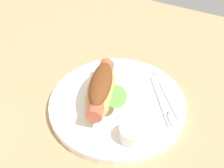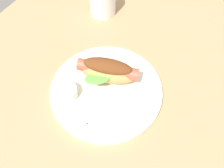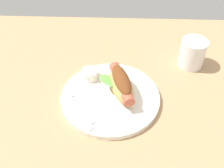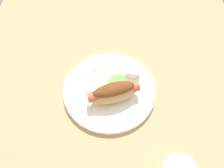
# 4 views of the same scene
# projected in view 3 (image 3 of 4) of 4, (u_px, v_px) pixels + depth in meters

# --- Properties ---
(ground_plane) EXTENTS (1.20, 0.90, 0.02)m
(ground_plane) POSITION_uv_depth(u_px,v_px,m) (112.00, 101.00, 0.77)
(ground_plane) COLOR tan
(plate) EXTENTS (0.28, 0.28, 0.02)m
(plate) POSITION_uv_depth(u_px,v_px,m) (110.00, 96.00, 0.76)
(plate) COLOR white
(plate) RESTS_ON ground_plane
(hot_dog) EXTENTS (0.12, 0.15, 0.07)m
(hot_dog) POSITION_uv_depth(u_px,v_px,m) (121.00, 84.00, 0.73)
(hot_dog) COLOR tan
(hot_dog) RESTS_ON plate
(sauce_ramekin) EXTENTS (0.05, 0.05, 0.03)m
(sauce_ramekin) POSITION_uv_depth(u_px,v_px,m) (90.00, 74.00, 0.79)
(sauce_ramekin) COLOR white
(sauce_ramekin) RESTS_ON plate
(fork) EXTENTS (0.09, 0.13, 0.00)m
(fork) POSITION_uv_depth(u_px,v_px,m) (81.00, 106.00, 0.72)
(fork) COLOR silver
(fork) RESTS_ON plate
(knife) EXTENTS (0.10, 0.12, 0.00)m
(knife) POSITION_uv_depth(u_px,v_px,m) (77.00, 112.00, 0.70)
(knife) COLOR silver
(knife) RESTS_ON plate
(drinking_cup) EXTENTS (0.08, 0.08, 0.09)m
(drinking_cup) POSITION_uv_depth(u_px,v_px,m) (192.00, 53.00, 0.84)
(drinking_cup) COLOR white
(drinking_cup) RESTS_ON ground_plane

